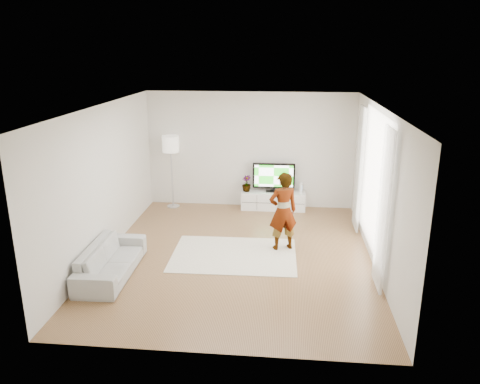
# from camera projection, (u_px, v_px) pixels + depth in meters

# --- Properties ---
(floor) EXTENTS (6.00, 6.00, 0.00)m
(floor) POSITION_uv_depth(u_px,v_px,m) (237.00, 255.00, 8.88)
(floor) COLOR #9B7246
(floor) RESTS_ON ground
(ceiling) EXTENTS (6.00, 6.00, 0.00)m
(ceiling) POSITION_uv_depth(u_px,v_px,m) (237.00, 107.00, 8.05)
(ceiling) COLOR white
(ceiling) RESTS_ON wall_back
(wall_left) EXTENTS (0.02, 6.00, 2.80)m
(wall_left) POSITION_uv_depth(u_px,v_px,m) (104.00, 181.00, 8.70)
(wall_left) COLOR silver
(wall_left) RESTS_ON floor
(wall_right) EXTENTS (0.02, 6.00, 2.80)m
(wall_right) POSITION_uv_depth(u_px,v_px,m) (378.00, 189.00, 8.23)
(wall_right) COLOR silver
(wall_right) RESTS_ON floor
(wall_back) EXTENTS (5.00, 0.02, 2.80)m
(wall_back) POSITION_uv_depth(u_px,v_px,m) (250.00, 150.00, 11.32)
(wall_back) COLOR silver
(wall_back) RESTS_ON floor
(wall_front) EXTENTS (5.00, 0.02, 2.80)m
(wall_front) POSITION_uv_depth(u_px,v_px,m) (211.00, 254.00, 5.61)
(wall_front) COLOR silver
(wall_front) RESTS_ON floor
(window) EXTENTS (0.01, 2.60, 2.50)m
(window) POSITION_uv_depth(u_px,v_px,m) (374.00, 181.00, 8.50)
(window) COLOR white
(window) RESTS_ON wall_right
(curtain_near) EXTENTS (0.04, 0.70, 2.60)m
(curtain_near) POSITION_uv_depth(u_px,v_px,m) (383.00, 210.00, 7.31)
(curtain_near) COLOR white
(curtain_near) RESTS_ON floor
(curtain_far) EXTENTS (0.04, 0.70, 2.60)m
(curtain_far) POSITION_uv_depth(u_px,v_px,m) (359.00, 169.00, 9.78)
(curtain_far) COLOR white
(curtain_far) RESTS_ON floor
(media_console) EXTENTS (1.54, 0.44, 0.43)m
(media_console) POSITION_uv_depth(u_px,v_px,m) (273.00, 200.00, 11.39)
(media_console) COLOR white
(media_console) RESTS_ON floor
(television) EXTENTS (1.01, 0.20, 0.71)m
(television) POSITION_uv_depth(u_px,v_px,m) (274.00, 176.00, 11.24)
(television) COLOR black
(television) RESTS_ON media_console
(game_console) EXTENTS (0.09, 0.19, 0.25)m
(game_console) POSITION_uv_depth(u_px,v_px,m) (302.00, 188.00, 11.23)
(game_console) COLOR white
(game_console) RESTS_ON media_console
(potted_plant) EXTENTS (0.28, 0.28, 0.39)m
(potted_plant) POSITION_uv_depth(u_px,v_px,m) (247.00, 183.00, 11.33)
(potted_plant) COLOR #3F7238
(potted_plant) RESTS_ON media_console
(rug) EXTENTS (2.38, 1.73, 0.01)m
(rug) POSITION_uv_depth(u_px,v_px,m) (234.00, 255.00, 8.90)
(rug) COLOR white
(rug) RESTS_ON floor
(player) EXTENTS (0.65, 0.54, 1.54)m
(player) POSITION_uv_depth(u_px,v_px,m) (283.00, 211.00, 8.95)
(player) COLOR #334772
(player) RESTS_ON rug
(sofa) EXTENTS (0.77, 1.89, 0.55)m
(sofa) POSITION_uv_depth(u_px,v_px,m) (111.00, 260.00, 8.06)
(sofa) COLOR #B3B3AE
(sofa) RESTS_ON floor
(floor_lamp) EXTENTS (0.39, 0.39, 1.77)m
(floor_lamp) POSITION_uv_depth(u_px,v_px,m) (171.00, 147.00, 11.18)
(floor_lamp) COLOR silver
(floor_lamp) RESTS_ON floor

